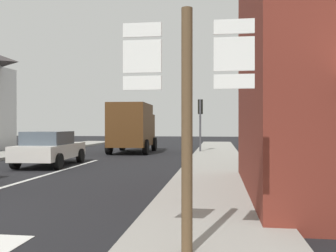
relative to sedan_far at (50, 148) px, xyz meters
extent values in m
plane|color=black|center=(1.20, 0.54, -0.76)|extent=(80.00, 80.00, 0.00)
cube|color=gray|center=(7.05, -1.46, -0.69)|extent=(2.58, 44.00, 0.14)
cube|color=silver|center=(1.20, -3.46, -0.75)|extent=(0.16, 12.00, 0.01)
cube|color=beige|center=(0.00, 0.07, -0.14)|extent=(2.00, 4.30, 0.60)
cube|color=#47515B|center=(0.01, -0.18, 0.43)|extent=(1.67, 2.19, 0.55)
cylinder|color=black|center=(-0.96, 1.36, -0.44)|extent=(0.26, 0.65, 0.64)
cylinder|color=black|center=(0.79, 1.47, -0.44)|extent=(0.26, 0.65, 0.64)
cylinder|color=black|center=(-0.80, -1.33, -0.44)|extent=(0.26, 0.65, 0.64)
cylinder|color=black|center=(0.95, -1.23, -0.44)|extent=(0.26, 0.65, 0.64)
cube|color=#4C2D14|center=(1.82, 7.04, 0.99)|extent=(2.31, 3.77, 2.60)
cube|color=#4C2D14|center=(1.75, 9.53, 0.69)|extent=(2.13, 1.36, 2.00)
cube|color=#47515B|center=(1.75, 9.58, 1.49)|extent=(1.76, 0.15, 0.70)
cylinder|color=black|center=(0.65, 9.45, -0.31)|extent=(0.31, 0.91, 0.90)
cylinder|color=black|center=(2.85, 9.52, -0.31)|extent=(0.31, 0.91, 0.90)
cylinder|color=black|center=(0.76, 6.05, -0.31)|extent=(0.31, 0.91, 0.90)
cylinder|color=black|center=(2.95, 6.12, -0.31)|extent=(0.31, 0.91, 0.90)
cylinder|color=brown|center=(6.75, -10.15, 0.84)|extent=(0.14, 0.14, 3.20)
cube|color=white|center=(6.17, -10.10, 2.20)|extent=(0.50, 0.03, 0.18)
cube|color=black|center=(6.17, -10.08, 2.20)|extent=(0.43, 0.01, 0.13)
cube|color=white|center=(6.17, -10.10, 1.86)|extent=(0.50, 0.03, 0.42)
cube|color=black|center=(6.17, -10.08, 1.86)|extent=(0.43, 0.01, 0.32)
cube|color=white|center=(6.17, -10.10, 1.52)|extent=(0.50, 0.03, 0.18)
cube|color=black|center=(6.17, -10.08, 1.52)|extent=(0.43, 0.01, 0.13)
cube|color=white|center=(7.33, -10.10, 2.20)|extent=(0.50, 0.03, 0.18)
cube|color=black|center=(7.33, -10.08, 2.20)|extent=(0.43, 0.01, 0.13)
cube|color=white|center=(7.33, -10.10, 1.86)|extent=(0.50, 0.03, 0.42)
cube|color=black|center=(7.33, -10.08, 1.86)|extent=(0.43, 0.01, 0.32)
cube|color=white|center=(7.33, -10.10, 1.52)|extent=(0.50, 0.03, 0.18)
cube|color=black|center=(7.33, -10.08, 1.52)|extent=(0.43, 0.01, 0.13)
cylinder|color=#47474C|center=(6.06, 7.56, 0.90)|extent=(0.12, 0.12, 3.32)
cube|color=black|center=(6.06, 7.76, 2.11)|extent=(0.30, 0.28, 0.90)
sphere|color=#360303|center=(6.06, 7.90, 2.38)|extent=(0.18, 0.18, 0.18)
sphere|color=orange|center=(6.06, 7.90, 2.10)|extent=(0.18, 0.18, 0.18)
sphere|color=black|center=(6.06, 7.90, 1.82)|extent=(0.18, 0.18, 0.18)
camera|label=1|loc=(7.13, -14.66, 0.98)|focal=38.75mm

